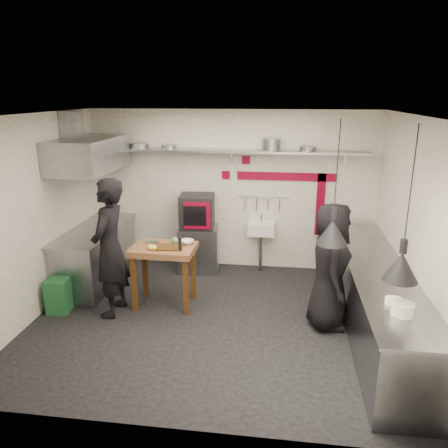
# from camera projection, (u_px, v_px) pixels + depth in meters

# --- Properties ---
(floor) EXTENTS (5.00, 5.00, 0.00)m
(floor) POSITION_uv_depth(u_px,v_px,m) (214.00, 320.00, 6.13)
(floor) COLOR black
(floor) RESTS_ON ground
(ceiling) EXTENTS (5.00, 5.00, 0.00)m
(ceiling) POSITION_uv_depth(u_px,v_px,m) (212.00, 115.00, 5.32)
(ceiling) COLOR beige
(ceiling) RESTS_ON floor
(wall_back) EXTENTS (5.00, 0.04, 2.80)m
(wall_back) POSITION_uv_depth(u_px,v_px,m) (232.00, 191.00, 7.72)
(wall_back) COLOR white
(wall_back) RESTS_ON floor
(wall_front) EXTENTS (5.00, 0.04, 2.80)m
(wall_front) POSITION_uv_depth(u_px,v_px,m) (174.00, 295.00, 3.73)
(wall_front) COLOR white
(wall_front) RESTS_ON floor
(wall_left) EXTENTS (0.04, 4.20, 2.80)m
(wall_left) POSITION_uv_depth(u_px,v_px,m) (35.00, 218.00, 6.05)
(wall_left) COLOR white
(wall_left) RESTS_ON floor
(wall_right) EXTENTS (0.04, 4.20, 2.80)m
(wall_right) POSITION_uv_depth(u_px,v_px,m) (412.00, 232.00, 5.40)
(wall_right) COLOR white
(wall_right) RESTS_ON floor
(red_band_horiz) EXTENTS (1.70, 0.02, 0.14)m
(red_band_horiz) POSITION_uv_depth(u_px,v_px,m) (286.00, 177.00, 7.50)
(red_band_horiz) COLOR maroon
(red_band_horiz) RESTS_ON wall_back
(red_band_vert) EXTENTS (0.14, 0.02, 1.10)m
(red_band_vert) POSITION_uv_depth(u_px,v_px,m) (320.00, 205.00, 7.56)
(red_band_vert) COLOR maroon
(red_band_vert) RESTS_ON wall_back
(red_tile_a) EXTENTS (0.14, 0.02, 0.14)m
(red_tile_a) POSITION_uv_depth(u_px,v_px,m) (246.00, 160.00, 7.51)
(red_tile_a) COLOR maroon
(red_tile_a) RESTS_ON wall_back
(red_tile_b) EXTENTS (0.14, 0.02, 0.14)m
(red_tile_b) POSITION_uv_depth(u_px,v_px,m) (226.00, 175.00, 7.63)
(red_tile_b) COLOR maroon
(red_tile_b) RESTS_ON wall_back
(back_shelf) EXTENTS (4.60, 0.34, 0.04)m
(back_shelf) POSITION_uv_depth(u_px,v_px,m) (231.00, 151.00, 7.34)
(back_shelf) COLOR slate
(back_shelf) RESTS_ON wall_back
(shelf_bracket_left) EXTENTS (0.04, 0.06, 0.24)m
(shelf_bracket_left) POSITION_uv_depth(u_px,v_px,m) (126.00, 154.00, 7.75)
(shelf_bracket_left) COLOR slate
(shelf_bracket_left) RESTS_ON wall_back
(shelf_bracket_mid) EXTENTS (0.04, 0.06, 0.24)m
(shelf_bracket_mid) POSITION_uv_depth(u_px,v_px,m) (232.00, 156.00, 7.51)
(shelf_bracket_mid) COLOR slate
(shelf_bracket_mid) RESTS_ON wall_back
(shelf_bracket_right) EXTENTS (0.04, 0.06, 0.24)m
(shelf_bracket_right) POSITION_uv_depth(u_px,v_px,m) (345.00, 158.00, 7.27)
(shelf_bracket_right) COLOR slate
(shelf_bracket_right) RESTS_ON wall_back
(pan_far_left) EXTENTS (0.38, 0.38, 0.09)m
(pan_far_left) POSITION_uv_depth(u_px,v_px,m) (140.00, 146.00, 7.52)
(pan_far_left) COLOR slate
(pan_far_left) RESTS_ON back_shelf
(pan_mid_left) EXTENTS (0.31, 0.31, 0.07)m
(pan_mid_left) POSITION_uv_depth(u_px,v_px,m) (169.00, 147.00, 7.46)
(pan_mid_left) COLOR slate
(pan_mid_left) RESTS_ON back_shelf
(stock_pot) EXTENTS (0.38, 0.38, 0.20)m
(stock_pot) POSITION_uv_depth(u_px,v_px,m) (271.00, 144.00, 7.22)
(stock_pot) COLOR slate
(stock_pot) RESTS_ON back_shelf
(pan_right) EXTENTS (0.32, 0.32, 0.08)m
(pan_right) POSITION_uv_depth(u_px,v_px,m) (308.00, 149.00, 7.16)
(pan_right) COLOR slate
(pan_right) RESTS_ON back_shelf
(oven_stand) EXTENTS (0.73, 0.67, 0.80)m
(oven_stand) POSITION_uv_depth(u_px,v_px,m) (199.00, 248.00, 7.79)
(oven_stand) COLOR slate
(oven_stand) RESTS_ON floor
(combi_oven) EXTENTS (0.62, 0.58, 0.58)m
(combi_oven) POSITION_uv_depth(u_px,v_px,m) (197.00, 211.00, 7.57)
(combi_oven) COLOR black
(combi_oven) RESTS_ON oven_stand
(oven_door) EXTENTS (0.45, 0.06, 0.46)m
(oven_door) POSITION_uv_depth(u_px,v_px,m) (197.00, 216.00, 7.28)
(oven_door) COLOR maroon
(oven_door) RESTS_ON combi_oven
(oven_glass) EXTENTS (0.38, 0.05, 0.34)m
(oven_glass) POSITION_uv_depth(u_px,v_px,m) (195.00, 216.00, 7.28)
(oven_glass) COLOR black
(oven_glass) RESTS_ON oven_door
(hand_sink) EXTENTS (0.46, 0.34, 0.22)m
(hand_sink) POSITION_uv_depth(u_px,v_px,m) (261.00, 228.00, 7.66)
(hand_sink) COLOR silver
(hand_sink) RESTS_ON wall_back
(sink_tap) EXTENTS (0.03, 0.03, 0.14)m
(sink_tap) POSITION_uv_depth(u_px,v_px,m) (262.00, 218.00, 7.60)
(sink_tap) COLOR slate
(sink_tap) RESTS_ON hand_sink
(sink_drain) EXTENTS (0.06, 0.06, 0.66)m
(sink_drain) POSITION_uv_depth(u_px,v_px,m) (261.00, 253.00, 7.74)
(sink_drain) COLOR slate
(sink_drain) RESTS_ON floor
(utensil_rail) EXTENTS (0.90, 0.02, 0.02)m
(utensil_rail) POSITION_uv_depth(u_px,v_px,m) (262.00, 197.00, 7.63)
(utensil_rail) COLOR slate
(utensil_rail) RESTS_ON wall_back
(counter_right) EXTENTS (0.70, 3.80, 0.90)m
(counter_right) POSITION_uv_depth(u_px,v_px,m) (375.00, 300.00, 5.72)
(counter_right) COLOR slate
(counter_right) RESTS_ON floor
(counter_right_top) EXTENTS (0.76, 3.90, 0.03)m
(counter_right_top) POSITION_uv_depth(u_px,v_px,m) (379.00, 267.00, 5.59)
(counter_right_top) COLOR slate
(counter_right_top) RESTS_ON counter_right
(plate_stack) EXTENTS (0.24, 0.24, 0.13)m
(plate_stack) POSITION_uv_depth(u_px,v_px,m) (403.00, 309.00, 4.34)
(plate_stack) COLOR silver
(plate_stack) RESTS_ON counter_right_top
(small_bowl_right) EXTENTS (0.19, 0.19, 0.05)m
(small_bowl_right) POSITION_uv_depth(u_px,v_px,m) (394.00, 301.00, 4.59)
(small_bowl_right) COLOR silver
(small_bowl_right) RESTS_ON counter_right_top
(counter_left) EXTENTS (0.70, 1.90, 0.90)m
(counter_left) POSITION_uv_depth(u_px,v_px,m) (96.00, 256.00, 7.27)
(counter_left) COLOR slate
(counter_left) RESTS_ON floor
(counter_left_top) EXTENTS (0.76, 2.00, 0.03)m
(counter_left_top) POSITION_uv_depth(u_px,v_px,m) (94.00, 230.00, 7.14)
(counter_left_top) COLOR slate
(counter_left_top) RESTS_ON counter_left
(extractor_hood) EXTENTS (0.78, 1.60, 0.50)m
(extractor_hood) POSITION_uv_depth(u_px,v_px,m) (90.00, 154.00, 6.77)
(extractor_hood) COLOR slate
(extractor_hood) RESTS_ON ceiling
(hood_duct) EXTENTS (0.28, 0.28, 0.50)m
(hood_duct) POSITION_uv_depth(u_px,v_px,m) (72.00, 127.00, 6.69)
(hood_duct) COLOR slate
(hood_duct) RESTS_ON ceiling
(green_bin) EXTENTS (0.33, 0.33, 0.50)m
(green_bin) POSITION_uv_depth(u_px,v_px,m) (59.00, 296.00, 6.30)
(green_bin) COLOR #1C562D
(green_bin) RESTS_ON floor
(prep_table) EXTENTS (0.94, 0.66, 0.92)m
(prep_table) POSITION_uv_depth(u_px,v_px,m) (164.00, 276.00, 6.47)
(prep_table) COLOR brown
(prep_table) RESTS_ON floor
(cutting_board) EXTENTS (0.40, 0.31, 0.02)m
(cutting_board) POSITION_uv_depth(u_px,v_px,m) (169.00, 247.00, 6.27)
(cutting_board) COLOR #472A0F
(cutting_board) RESTS_ON prep_table
(pepper_mill) EXTENTS (0.05, 0.05, 0.20)m
(pepper_mill) POSITION_uv_depth(u_px,v_px,m) (180.00, 244.00, 6.13)
(pepper_mill) COLOR black
(pepper_mill) RESTS_ON prep_table
(lemon_a) EXTENTS (0.09, 0.09, 0.08)m
(lemon_a) POSITION_uv_depth(u_px,v_px,m) (151.00, 247.00, 6.19)
(lemon_a) COLOR #FAE644
(lemon_a) RESTS_ON prep_table
(lemon_b) EXTENTS (0.10, 0.10, 0.08)m
(lemon_b) POSITION_uv_depth(u_px,v_px,m) (154.00, 248.00, 6.18)
(lemon_b) COLOR #FAE644
(lemon_b) RESTS_ON prep_table
(veg_ball) EXTENTS (0.13, 0.13, 0.10)m
(veg_ball) POSITION_uv_depth(u_px,v_px,m) (175.00, 241.00, 6.43)
(veg_ball) COLOR #538A40
(veg_ball) RESTS_ON prep_table
(steel_tray) EXTENTS (0.21, 0.17, 0.03)m
(steel_tray) POSITION_uv_depth(u_px,v_px,m) (152.00, 242.00, 6.49)
(steel_tray) COLOR slate
(steel_tray) RESTS_ON prep_table
(bowl) EXTENTS (0.20, 0.20, 0.06)m
(bowl) POSITION_uv_depth(u_px,v_px,m) (187.00, 242.00, 6.44)
(bowl) COLOR silver
(bowl) RESTS_ON prep_table
(heat_lamp_near) EXTENTS (0.42, 0.42, 1.39)m
(heat_lamp_near) POSITION_uv_depth(u_px,v_px,m) (336.00, 184.00, 4.77)
(heat_lamp_near) COLOR black
(heat_lamp_near) RESTS_ON ceiling
(heat_lamp_far) EXTENTS (0.36, 0.36, 1.51)m
(heat_lamp_far) POSITION_uv_depth(u_px,v_px,m) (409.00, 206.00, 4.09)
(heat_lamp_far) COLOR black
(heat_lamp_far) RESTS_ON ceiling
(chef_left) EXTENTS (0.49, 0.73, 1.97)m
(chef_left) POSITION_uv_depth(u_px,v_px,m) (110.00, 248.00, 6.06)
(chef_left) COLOR black
(chef_left) RESTS_ON floor
(chef_right) EXTENTS (0.58, 0.86, 1.72)m
(chef_right) POSITION_uv_depth(u_px,v_px,m) (330.00, 267.00, 5.76)
(chef_right) COLOR black
(chef_right) RESTS_ON floor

